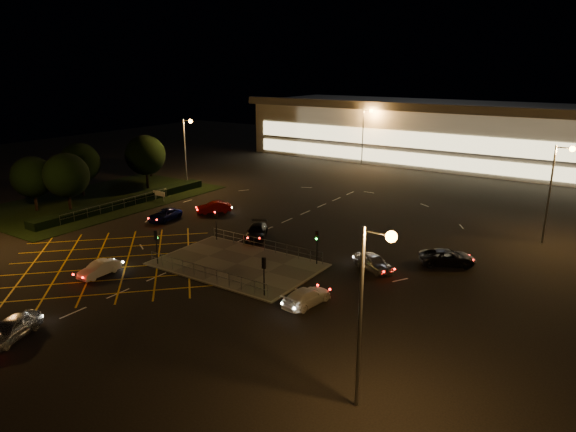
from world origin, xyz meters
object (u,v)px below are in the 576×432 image
Objects in this scene: signal_se at (264,269)px; signal_nw at (216,219)px; car_queue_white at (99,269)px; car_right_silver at (373,262)px; car_far_dkgrey at (257,232)px; car_circ_red at (214,207)px; car_east_grey at (448,257)px; signal_sw at (156,240)px; car_left_blue at (165,215)px; signal_ne at (317,240)px; car_near_silver at (12,328)px; car_approach_white at (307,297)px.

signal_se is 14.41m from signal_nw.
car_queue_white is 0.88× the size of car_right_silver.
signal_nw is 4.49m from car_far_dkgrey.
signal_nw is 0.84× the size of car_queue_white.
car_queue_white is 0.90× the size of car_circ_red.
signal_se is 1.00× the size of signal_nw.
car_east_grey is (9.77, 14.72, -1.67)m from signal_se.
car_far_dkgrey is at bearing -104.70° from signal_sw.
car_circ_red is (-24.01, 5.93, -0.04)m from car_right_silver.
signal_ne is at bearing -13.61° from car_left_blue.
car_left_blue is at bearing -24.83° from signal_se.
car_far_dkgrey is (0.95, 25.41, -0.04)m from car_near_silver.
car_approach_white is at bearing -64.69° from signal_ne.
car_east_grey is (31.73, 4.56, 0.07)m from car_left_blue.
car_east_grey is at bearing 0.22° from car_left_blue.
car_approach_white is at bearing 13.89° from car_queue_white.
signal_sw is at bearing 93.01° from car_east_grey.
car_east_grey is at bearing 17.18° from signal_nw.
car_queue_white is at bearing 17.53° from signal_se.
signal_ne is 0.65× the size of car_far_dkgrey.
car_near_silver is 28.38m from car_right_silver.
car_far_dkgrey is (2.88, 3.01, -1.67)m from signal_nw.
car_approach_white reaches higher than car_queue_white.
signal_nw is at bearing -162.79° from car_far_dkgrey.
signal_sw is 15.55m from car_approach_white.
signal_ne reaches higher than car_left_blue.
signal_ne is 22.13m from car_left_blue.
signal_se is at bearing -33.65° from signal_nw.
car_right_silver is at bearing -33.95° from car_far_dkgrey.
signal_nw is 17.16m from car_approach_white.
signal_ne is at bearing 46.38° from car_near_silver.
car_right_silver reaches higher than car_queue_white.
car_approach_white is (-1.30, -9.08, -0.08)m from car_right_silver.
signal_nw is at bearing 180.00° from signal_ne.
signal_se is 17.74m from car_east_grey.
car_near_silver is at bearing -69.34° from car_queue_white.
car_near_silver is (-10.06, -22.41, -1.63)m from signal_ne.
signal_sw is 19.46m from car_right_silver.
car_near_silver is 31.51m from car_circ_red.
car_near_silver is at bearing 55.09° from signal_se.
signal_sw is at bearing 78.21° from car_near_silver.
signal_nw is 10.75m from car_circ_red.
signal_sw is 14.64m from car_near_silver.
car_right_silver is 1.02× the size of car_circ_red.
car_left_blue is (-9.96, 2.17, -1.73)m from signal_nw.
signal_sw reaches higher than car_near_silver.
car_right_silver is at bearing 25.16° from car_circ_red.
car_near_silver reaches higher than car_approach_white.
car_near_silver is at bearing 174.57° from car_right_silver.
signal_sw is 7.99m from signal_nw.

